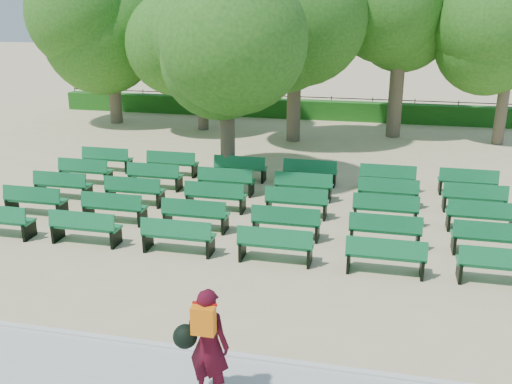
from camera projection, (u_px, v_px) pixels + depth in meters
ground at (241, 217)px, 15.39m from camera, size 120.00×120.00×0.00m
curb at (151, 345)px, 9.59m from camera, size 30.00×0.12×0.10m
hedge at (310, 110)px, 28.19m from camera, size 26.00×0.70×0.90m
fence at (311, 117)px, 28.71m from camera, size 26.00×0.10×1.02m
tree_line at (297, 136)px, 24.64m from camera, size 21.80×6.80×7.04m
bench_array at (255, 210)px, 15.68m from camera, size 1.71×0.63×1.06m
tree_among at (226, 58)px, 17.52m from camera, size 4.23×4.23×5.80m
person at (207, 343)px, 8.06m from camera, size 0.86×0.55×1.75m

